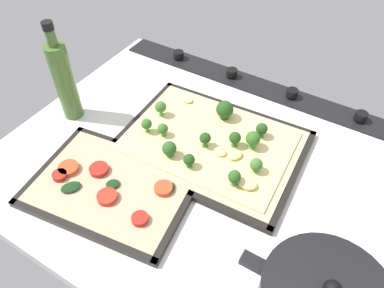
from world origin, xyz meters
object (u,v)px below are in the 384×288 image
(baking_tray_front, at_px, (210,146))
(broccoli_pizza, at_px, (211,142))
(baking_tray_back, at_px, (112,188))
(veggie_pizza_back, at_px, (111,186))
(oil_bottle, at_px, (64,80))

(baking_tray_front, distance_m, broccoli_pizza, 0.01)
(baking_tray_front, bearing_deg, baking_tray_back, 61.12)
(broccoli_pizza, height_order, baking_tray_back, broccoli_pizza)
(broccoli_pizza, relative_size, veggie_pizza_back, 1.20)
(baking_tray_front, height_order, broccoli_pizza, broccoli_pizza)
(broccoli_pizza, height_order, veggie_pizza_back, broccoli_pizza)
(oil_bottle, bearing_deg, baking_tray_front, -167.56)
(veggie_pizza_back, relative_size, oil_bottle, 1.31)
(baking_tray_front, relative_size, baking_tray_back, 1.18)
(baking_tray_back, distance_m, oil_bottle, 0.27)
(baking_tray_back, bearing_deg, oil_bottle, -29.55)
(baking_tray_back, height_order, oil_bottle, oil_bottle)
(baking_tray_front, height_order, oil_bottle, oil_bottle)
(baking_tray_back, bearing_deg, broccoli_pizza, -119.19)
(baking_tray_front, xyz_separation_m, veggie_pizza_back, (0.11, 0.20, 0.01))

